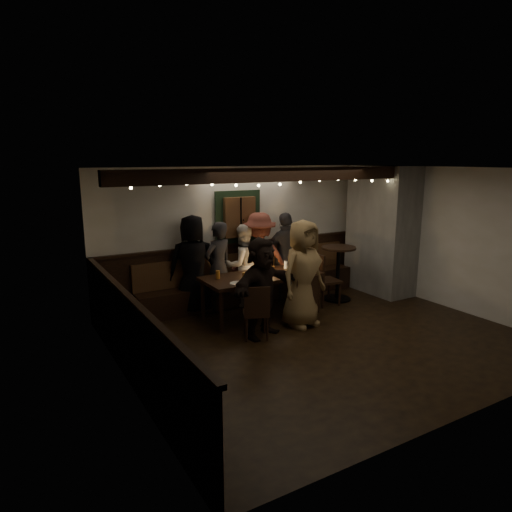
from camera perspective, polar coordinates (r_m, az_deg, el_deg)
room at (r=8.68m, az=8.35°, el=0.89°), size 6.02×5.01×2.62m
dining_table at (r=8.00m, az=0.71°, el=-2.82°), size 2.10×0.90×0.91m
chair_near_left at (r=7.01m, az=0.05°, el=-6.69°), size 0.52×0.52×0.87m
chair_near_right at (r=7.68m, az=6.08°, el=-5.08°), size 0.45×0.45×0.86m
chair_end at (r=8.70m, az=8.28°, el=-2.51°), size 0.50×0.50×1.01m
high_top at (r=9.07m, az=10.22°, el=-1.28°), size 0.67×0.67×1.07m
person_a at (r=8.21m, az=-7.85°, el=-1.06°), size 1.01×0.83×1.78m
person_b at (r=8.30m, az=-4.73°, el=-1.33°), size 0.69×0.55×1.64m
person_c at (r=8.59m, az=-1.71°, el=-1.14°), size 0.78×0.62×1.56m
person_d at (r=8.67m, az=0.42°, el=-0.32°), size 1.25×0.88×1.76m
person_e at (r=8.99m, az=3.78°, el=-0.02°), size 1.06×0.59×1.72m
person_f at (r=7.08m, az=0.72°, el=-3.93°), size 1.54×0.92×1.58m
person_g at (r=7.52m, az=5.86°, el=-2.22°), size 0.97×0.73×1.79m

